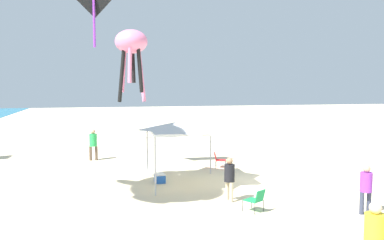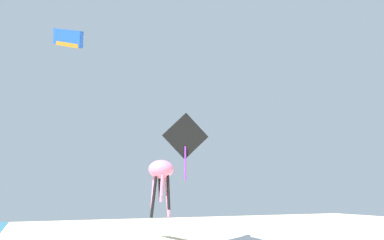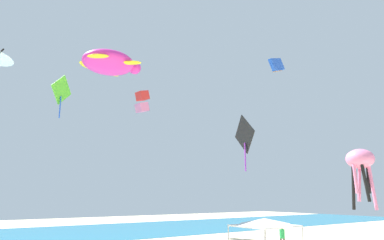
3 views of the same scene
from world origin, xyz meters
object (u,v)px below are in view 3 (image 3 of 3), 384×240
Objects in this scene: kite_parafoil_blue at (277,65)px; kite_diamond_black at (245,136)px; kite_diamond_lime at (61,91)px; canopy_tent at (265,223)px; kite_box_red at (142,102)px; person_beachcomber at (282,235)px; kite_octopus_pink at (360,162)px; kite_turtle_magenta at (110,63)px.

kite_diamond_black is (-12.91, -7.23, -11.24)m from kite_parafoil_blue.
kite_diamond_lime is 23.84m from kite_diamond_black.
kite_box_red is (2.24, 21.85, 13.20)m from canopy_tent.
kite_diamond_lime is 0.99× the size of kite_parafoil_blue.
kite_octopus_pink is at bearing -109.88° from person_beachcomber.
kite_octopus_pink is at bearing 61.15° from kite_parafoil_blue.
kite_parafoil_blue reaches higher than kite_diamond_black.
kite_parafoil_blue is (8.69, 6.92, 19.12)m from person_beachcomber.
person_beachcomber is (6.51, 4.23, -1.53)m from canopy_tent.
kite_turtle_magenta is (0.57, -13.13, -0.57)m from kite_diamond_lime.
kite_diamond_black is at bearing 1.22° from kite_octopus_pink.
kite_parafoil_blue is 21.97m from kite_turtle_magenta.
kite_diamond_lime is at bearing 105.55° from canopy_tent.
canopy_tent is at bearing 18.03° from kite_octopus_pink.
canopy_tent is 25.79m from kite_parafoil_blue.
kite_diamond_black is at bearing -112.76° from kite_diamond_lime.
kite_box_red is (-12.96, 10.70, -4.40)m from kite_parafoil_blue.
kite_turtle_magenta reaches higher than kite_diamond_black.
kite_diamond_black is at bearing 92.73° from person_beachcomber.
kite_box_red is at bearing 84.16° from canopy_tent.
kite_octopus_pink is at bearing -28.80° from kite_turtle_magenta.
kite_diamond_black reaches higher than canopy_tent.
kite_box_red is 19.19m from kite_diamond_black.
kite_turtle_magenta is 1.01× the size of kite_octopus_pink.
kite_diamond_black is (-12.48, 2.46, 1.57)m from kite_octopus_pink.
kite_turtle_magenta is at bearing 58.82° from person_beachcomber.
kite_turtle_magenta reaches higher than person_beachcomber.
kite_turtle_magenta is 24.78m from kite_octopus_pink.
kite_box_red is 0.64× the size of kite_diamond_black.
kite_octopus_pink is at bearing 86.18° from kite_diamond_black.
kite_parafoil_blue reaches higher than kite_turtle_magenta.
kite_turtle_magenta is (-6.30, 11.57, 13.06)m from canopy_tent.
kite_parafoil_blue is (15.20, 11.15, 17.59)m from canopy_tent.
kite_octopus_pink reaches higher than person_beachcomber.
person_beachcomber is 28.77m from kite_diamond_lime.
kite_turtle_magenta reaches higher than kite_octopus_pink.
person_beachcomber is 22.11m from kite_parafoil_blue.
canopy_tent is 29.03m from kite_diamond_lime.
kite_box_red reaches higher than person_beachcomber.
kite_parafoil_blue is 18.58m from kite_diamond_black.
kite_box_red is at bearing 12.26° from person_beachcomber.
kite_diamond_lime is 0.92× the size of kite_octopus_pink.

